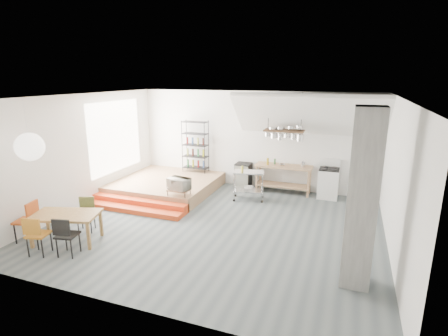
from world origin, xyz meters
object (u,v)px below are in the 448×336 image
at_px(stove, 328,183).
at_px(mini_fridge, 243,176).
at_px(dining_table, 66,217).
at_px(rolling_cart, 249,181).

bearing_deg(stove, mini_fridge, 179.09).
bearing_deg(dining_table, mini_fridge, 46.64).
height_order(stove, rolling_cart, stove).
xyz_separation_m(dining_table, rolling_cart, (3.07, 4.11, -0.03)).
bearing_deg(dining_table, rolling_cart, 36.22).
distance_m(stove, rolling_cart, 2.48).
bearing_deg(mini_fridge, stove, -0.91).
distance_m(stove, mini_fridge, 2.75).
bearing_deg(mini_fridge, dining_table, -116.31).
bearing_deg(stove, rolling_cart, -155.22).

